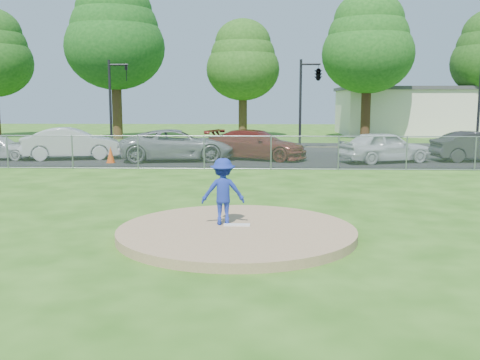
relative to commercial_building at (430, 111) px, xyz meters
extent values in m
plane|color=#265813|center=(-16.00, -28.00, -2.16)|extent=(120.00, 120.00, 0.00)
cylinder|color=#9B7955|center=(-16.00, -38.00, -2.06)|extent=(5.40, 5.40, 0.20)
cube|color=white|center=(-16.00, -37.80, -1.94)|extent=(0.60, 0.15, 0.04)
cube|color=gray|center=(-16.00, -26.00, -1.41)|extent=(40.00, 0.06, 1.50)
cube|color=black|center=(-16.00, -21.50, -2.15)|extent=(50.00, 8.00, 0.01)
cube|color=black|center=(-16.00, -14.00, -2.16)|extent=(60.00, 7.00, 0.01)
cube|color=beige|center=(0.00, 0.00, -0.16)|extent=(16.00, 9.00, 4.00)
cube|color=#3F3F42|center=(0.00, 0.00, 1.99)|extent=(16.40, 9.40, 0.30)
cylinder|color=#3D2916|center=(-27.00, -7.00, 0.29)|extent=(0.78, 0.78, 4.90)
ellipsoid|color=#134A14|center=(-27.00, -7.00, 5.09)|extent=(7.84, 7.84, 6.66)
ellipsoid|color=#134A14|center=(-27.00, -7.00, 6.46)|extent=(6.90, 6.90, 5.86)
ellipsoid|color=#134A14|center=(-27.00, -7.00, 7.84)|extent=(5.96, 5.96, 5.06)
cylinder|color=#3D2B16|center=(-17.00, -4.00, -0.23)|extent=(0.72, 0.72, 3.85)
ellipsoid|color=#205115|center=(-17.00, -4.00, 3.54)|extent=(6.16, 6.16, 5.24)
ellipsoid|color=#205115|center=(-17.00, -4.00, 4.62)|extent=(5.42, 5.42, 4.61)
ellipsoid|color=#205115|center=(-17.00, -4.00, 5.69)|extent=(4.68, 4.68, 3.98)
cylinder|color=#341F12|center=(-7.00, -6.00, 0.12)|extent=(0.76, 0.76, 4.55)
ellipsoid|color=#175015|center=(-7.00, -6.00, 4.57)|extent=(7.28, 7.28, 6.19)
ellipsoid|color=#175015|center=(-7.00, -6.00, 5.85)|extent=(6.41, 6.41, 5.45)
ellipsoid|color=#175015|center=(-7.00, -6.00, 7.12)|extent=(5.53, 5.53, 4.70)
cylinder|color=black|center=(-25.00, -16.00, 0.64)|extent=(0.16, 0.16, 5.60)
cylinder|color=black|center=(-24.40, -16.00, 3.14)|extent=(1.20, 0.12, 0.12)
imported|color=black|center=(-23.92, -16.00, 2.64)|extent=(0.16, 0.20, 1.00)
cylinder|color=black|center=(-13.00, -16.00, 0.64)|extent=(0.16, 0.16, 5.60)
cylinder|color=black|center=(-12.40, -16.00, 3.14)|extent=(1.20, 0.12, 0.12)
imported|color=black|center=(-11.92, -16.00, 2.64)|extent=(0.53, 2.48, 1.00)
cylinder|color=black|center=(-2.00, -16.00, 0.64)|extent=(0.16, 0.16, 5.60)
imported|color=#1B2E96|center=(-16.33, -37.65, -1.19)|extent=(1.06, 0.69, 1.54)
cone|color=#EC4B0C|center=(-22.90, -23.70, -1.75)|extent=(0.41, 0.41, 0.80)
imported|color=silver|center=(-25.40, -22.07, -1.33)|extent=(5.28, 2.96, 1.65)
imported|color=gray|center=(-19.76, -22.56, -1.35)|extent=(6.12, 3.57, 1.60)
imported|color=maroon|center=(-15.68, -21.82, -1.38)|extent=(5.74, 4.03, 1.54)
imported|color=silver|center=(-9.28, -22.98, -1.37)|extent=(4.92, 3.28, 1.56)
imported|color=#262628|center=(-4.40, -22.32, -1.40)|extent=(4.67, 1.90, 1.51)
camera|label=1|loc=(-15.46, -49.81, 0.89)|focal=40.00mm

